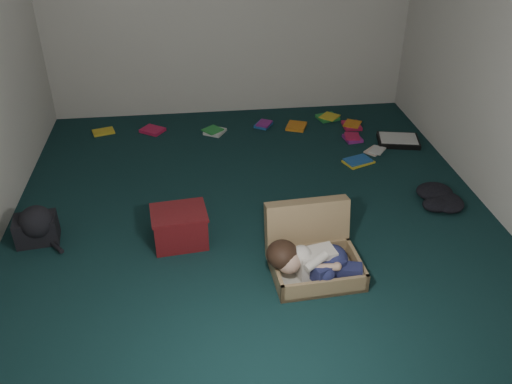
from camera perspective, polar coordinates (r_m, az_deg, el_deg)
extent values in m
plane|color=#102D2E|center=(4.49, -0.23, -2.79)|extent=(4.50, 4.50, 0.00)
plane|color=silver|center=(1.94, 7.66, -8.67)|extent=(4.50, 0.00, 4.50)
cube|color=#9C7F56|center=(3.89, 6.40, -8.08)|extent=(0.64, 0.48, 0.14)
cube|color=beige|center=(3.91, 6.37, -8.46)|extent=(0.59, 0.42, 0.02)
cube|color=#9C7F56|center=(4.01, 5.39, -3.85)|extent=(0.63, 0.23, 0.45)
cube|color=silver|center=(3.82, 6.29, -7.34)|extent=(0.29, 0.20, 0.19)
sphere|color=tan|center=(3.72, 3.49, -7.35)|extent=(0.17, 0.17, 0.17)
ellipsoid|color=black|center=(3.73, 2.80, -6.59)|extent=(0.22, 0.23, 0.19)
ellipsoid|color=navy|center=(3.86, 8.16, -7.00)|extent=(0.20, 0.23, 0.19)
cube|color=navy|center=(3.78, 7.56, -8.15)|extent=(0.26, 0.20, 0.12)
cube|color=navy|center=(3.82, 9.50, -8.21)|extent=(0.23, 0.16, 0.10)
sphere|color=white|center=(3.88, 10.53, -7.99)|extent=(0.10, 0.10, 0.10)
sphere|color=white|center=(3.84, 10.83, -8.66)|extent=(0.09, 0.09, 0.09)
cylinder|color=tan|center=(3.72, 7.48, -7.87)|extent=(0.16, 0.06, 0.06)
cube|color=maroon|center=(4.19, -8.02, -3.82)|extent=(0.43, 0.35, 0.26)
cube|color=maroon|center=(4.11, -8.16, -2.19)|extent=(0.45, 0.37, 0.02)
cube|color=black|center=(5.87, 14.73, 5.26)|extent=(0.47, 0.39, 0.05)
cube|color=white|center=(5.86, 14.77, 5.51)|extent=(0.43, 0.35, 0.01)
cube|color=yellow|center=(6.13, -15.76, 6.11)|extent=(0.22, 0.17, 0.02)
cube|color=#CC1B49|center=(6.04, -10.82, 6.36)|extent=(0.28, 0.27, 0.02)
cube|color=silver|center=(5.92, -4.34, 6.33)|extent=(0.22, 0.26, 0.02)
cube|color=#1F59AA|center=(6.07, 0.79, 7.07)|extent=(0.24, 0.27, 0.02)
cube|color=orange|center=(6.04, 4.27, 6.89)|extent=(0.28, 0.26, 0.02)
cube|color=green|center=(6.29, 7.54, 7.75)|extent=(0.24, 0.19, 0.02)
cube|color=#8F2388|center=(5.84, 10.14, 5.53)|extent=(0.28, 0.27, 0.02)
cube|color=beige|center=(5.64, 12.36, 4.30)|extent=(0.21, 0.25, 0.02)
cube|color=yellow|center=(5.40, 10.73, 3.16)|extent=(0.25, 0.27, 0.02)
cube|color=#CC1B49|center=(6.13, 10.02, 6.85)|extent=(0.27, 0.25, 0.02)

